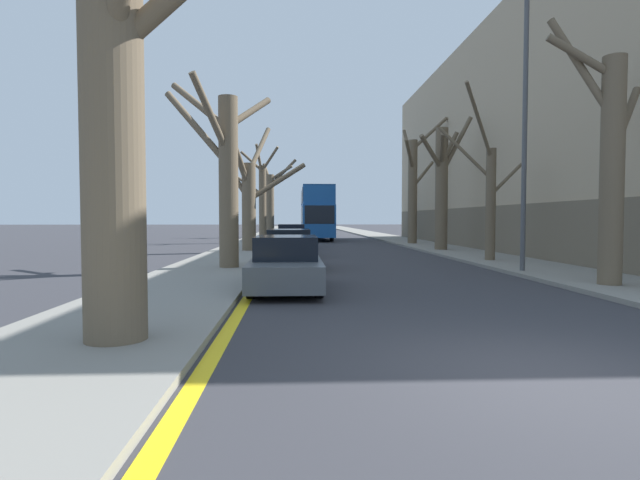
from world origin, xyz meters
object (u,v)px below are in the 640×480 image
street_tree_left_2 (250,197)px  double_decker_bus (316,211)px  street_tree_left_4 (271,202)px  lamp_post (522,120)px  parked_car_3 (291,237)px  parked_car_2 (290,244)px  street_tree_left_1 (225,168)px  parked_car_0 (286,264)px  street_tree_left_3 (262,198)px  street_tree_right_0 (610,157)px  parked_car_1 (289,250)px  street_tree_left_0 (115,58)px  street_tree_right_1 (489,195)px  street_tree_right_2 (442,184)px  street_tree_right_3 (413,185)px

street_tree_left_2 → double_decker_bus: size_ratio=0.60×
street_tree_left_4 → lamp_post: size_ratio=0.83×
street_tree_left_4 → parked_car_3: bearing=-83.4°
parked_car_2 → street_tree_left_2: bearing=126.3°
street_tree_left_2 → street_tree_left_1: bearing=-90.2°
parked_car_0 → parked_car_2: (-0.00, 11.36, -0.05)m
street_tree_left_1 → street_tree_left_4: size_ratio=0.91×
street_tree_left_3 → parked_car_2: bearing=-80.4°
street_tree_right_0 → double_decker_bus: (-6.33, 31.35, -0.89)m
street_tree_right_0 → parked_car_3: size_ratio=1.56×
street_tree_right_0 → parked_car_1: size_ratio=1.70×
street_tree_left_2 → parked_car_2: street_tree_left_2 is taller
double_decker_bus → street_tree_left_3: bearing=-125.4°
street_tree_left_0 → street_tree_left_3: street_tree_left_0 is taller
street_tree_left_4 → parked_car_1: bearing=-86.0°
parked_car_1 → street_tree_left_0: bearing=-101.2°
street_tree_left_1 → parked_car_2: (2.23, 6.38, -3.00)m
street_tree_left_1 → lamp_post: bearing=-10.0°
street_tree_left_3 → street_tree_right_1: street_tree_left_3 is taller
street_tree_left_1 → parked_car_2: size_ratio=1.55×
street_tree_left_4 → parked_car_2: size_ratio=1.70×
street_tree_left_1 → double_decker_bus: street_tree_left_1 is taller
double_decker_bus → street_tree_left_0: bearing=-96.7°
street_tree_right_1 → parked_car_1: size_ratio=1.64×
street_tree_left_3 → parked_car_3: 8.13m
street_tree_left_2 → street_tree_left_4: size_ratio=0.95×
street_tree_left_3 → parked_car_2: (2.30, -13.60, -2.77)m
street_tree_right_0 → street_tree_right_1: size_ratio=1.03×
street_tree_right_2 → parked_car_0: bearing=-120.1°
street_tree_left_0 → parked_car_3: bearing=84.5°
street_tree_left_4 → street_tree_right_2: size_ratio=1.02×
street_tree_right_3 → double_decker_bus: (-6.38, 9.50, -1.62)m
street_tree_left_1 → double_decker_bus: (4.31, 26.16, -1.06)m
street_tree_right_2 → double_decker_bus: bearing=110.5°
street_tree_right_3 → double_decker_bus: 11.56m
street_tree_left_4 → parked_car_2: (2.09, -24.27, -2.88)m
street_tree_left_2 → lamp_post: 15.00m
parked_car_1 → street_tree_right_2: bearing=46.7°
double_decker_bus → street_tree_right_2: bearing=-69.5°
street_tree_left_3 → lamp_post: lamp_post is taller
street_tree_left_0 → street_tree_right_1: street_tree_left_0 is taller
street_tree_left_1 → street_tree_left_2: bearing=89.8°
street_tree_right_3 → parked_car_2: size_ratio=1.97×
double_decker_bus → street_tree_left_1: bearing=-99.4°
street_tree_left_0 → street_tree_left_4: street_tree_left_0 is taller
street_tree_right_1 → parked_car_0: street_tree_right_1 is taller
street_tree_left_3 → street_tree_left_4: 10.67m
double_decker_bus → street_tree_right_0: bearing=-78.6°
parked_car_0 → parked_car_1: (-0.00, 5.58, 0.02)m
street_tree_left_0 → lamp_post: size_ratio=0.86×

